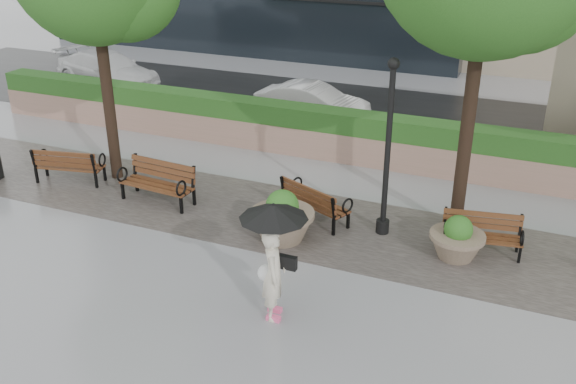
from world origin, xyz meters
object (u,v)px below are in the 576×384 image
at_px(bench_2, 315,209).
at_px(pedestrian, 274,250).
at_px(bench_1, 158,191).
at_px(planter_right, 457,242).
at_px(bench_0, 70,172).
at_px(car_left, 108,70).
at_px(bench_3, 481,242).
at_px(lamppost, 387,161).
at_px(planter_left, 282,221).
at_px(car_right, 313,103).

relative_size(bench_2, pedestrian, 0.84).
relative_size(bench_1, pedestrian, 0.88).
bearing_deg(planter_right, pedestrian, -128.66).
distance_m(bench_0, car_left, 8.97).
relative_size(bench_3, planter_right, 1.49).
xyz_separation_m(bench_2, lamppost, (1.55, 0.01, 1.40)).
bearing_deg(lamppost, bench_0, -176.88).
relative_size(bench_0, bench_2, 1.02).
height_order(bench_3, car_left, car_left).
height_order(bench_0, car_left, car_left).
bearing_deg(bench_0, pedestrian, 143.54).
xyz_separation_m(planter_left, car_left, (-10.74, 8.36, 0.23)).
xyz_separation_m(bench_0, car_left, (-4.63, 7.68, 0.40)).
distance_m(bench_1, car_right, 7.17).
relative_size(car_right, pedestrian, 1.74).
xyz_separation_m(bench_1, planter_right, (6.90, 0.12, 0.07)).
bearing_deg(bench_2, bench_3, -157.32).
relative_size(bench_2, planter_left, 1.31).
bearing_deg(planter_left, bench_1, 170.87).
bearing_deg(bench_0, bench_2, 171.69).
relative_size(bench_1, car_left, 0.40).
bearing_deg(bench_1, pedestrian, -30.41).
bearing_deg(planter_left, car_left, 142.11).
xyz_separation_m(bench_0, bench_2, (6.42, 0.42, -0.01)).
bearing_deg(car_left, bench_0, -134.15).
bearing_deg(planter_right, car_right, 129.44).
bearing_deg(car_right, lamppost, -144.15).
height_order(bench_0, car_right, car_right).
relative_size(bench_2, car_right, 0.48).
distance_m(planter_left, pedestrian, 2.81).
height_order(planter_left, planter_right, planter_left).
xyz_separation_m(bench_2, planter_left, (-0.31, -1.10, 0.18)).
xyz_separation_m(bench_3, pedestrian, (-2.97, -3.54, 1.03)).
bearing_deg(bench_3, pedestrian, -139.89).
height_order(car_right, pedestrian, pedestrian).
distance_m(bench_1, lamppost, 5.48).
distance_m(bench_3, lamppost, 2.49).
relative_size(bench_2, bench_3, 1.08).
distance_m(bench_1, car_left, 10.71).
distance_m(bench_2, lamppost, 2.09).
distance_m(lamppost, pedestrian, 3.77).
bearing_deg(planter_left, lamppost, 31.04).
xyz_separation_m(bench_3, planter_right, (-0.42, -0.35, 0.11)).
height_order(bench_0, bench_3, bench_0).
distance_m(bench_2, planter_left, 1.16).
bearing_deg(bench_1, car_right, 85.16).
relative_size(planter_left, pedestrian, 0.64).
bearing_deg(bench_1, planter_right, 5.73).
distance_m(bench_1, bench_2, 3.77).
bearing_deg(planter_right, lamppost, 164.65).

